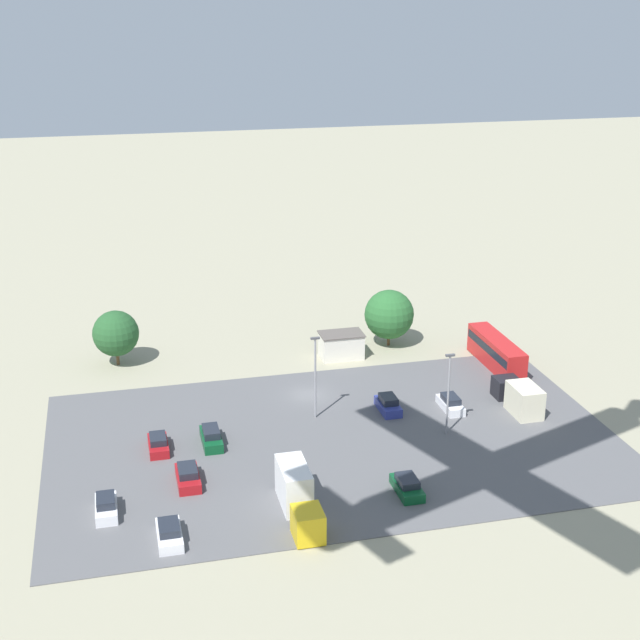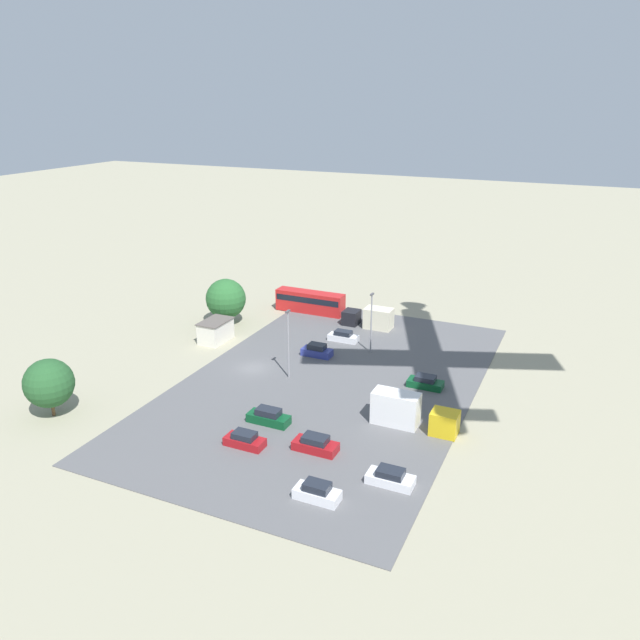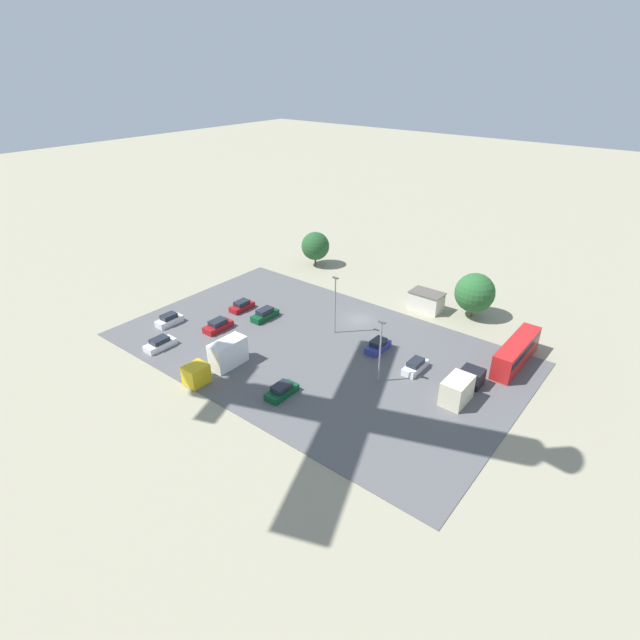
{
  "view_description": "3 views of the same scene",
  "coord_description": "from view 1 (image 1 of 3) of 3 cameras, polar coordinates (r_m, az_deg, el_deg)",
  "views": [
    {
      "loc": [
        19.33,
        84.52,
        40.18
      ],
      "look_at": [
        5.3,
        26.92,
        18.57
      ],
      "focal_mm": 50.0,
      "sensor_mm": 36.0,
      "label": 1
    },
    {
      "loc": [
        62.36,
        37.64,
        32.78
      ],
      "look_at": [
        -5.08,
        7.11,
        5.97
      ],
      "focal_mm": 35.0,
      "sensor_mm": 36.0,
      "label": 2
    },
    {
      "loc": [
        -37.2,
        56.07,
        35.44
      ],
      "look_at": [
        2.31,
        6.68,
        2.04
      ],
      "focal_mm": 28.0,
      "sensor_mm": 36.0,
      "label": 3
    }
  ],
  "objects": [
    {
      "name": "ground_plane",
      "position": [
        95.56,
        -0.73,
        -4.84
      ],
      "size": [
        400.0,
        400.0,
        0.0
      ],
      "primitive_type": "plane",
      "color": "gray"
    },
    {
      "name": "tree_apron_mid",
      "position": [
        104.5,
        -12.94,
        -0.84
      ],
      "size": [
        5.29,
        5.29,
        6.51
      ],
      "color": "brown",
      "rests_on": "ground"
    },
    {
      "name": "tree_near_shed",
      "position": [
        107.84,
        4.45,
        0.36
      ],
      "size": [
        6.0,
        6.0,
        7.0
      ],
      "color": "brown",
      "rests_on": "ground"
    },
    {
      "name": "parking_lot_surface",
      "position": [
        86.24,
        0.88,
        -7.71
      ],
      "size": [
        53.99,
        33.25,
        0.08
      ],
      "color": "#565659",
      "rests_on": "ground"
    },
    {
      "name": "parked_car_4",
      "position": [
        91.92,
        4.39,
        -5.42
      ],
      "size": [
        1.83,
        4.05,
        1.66
      ],
      "rotation": [
        0.0,
        0.0,
        3.14
      ],
      "color": "navy",
      "rests_on": "ground"
    },
    {
      "name": "parked_car_3",
      "position": [
        77.91,
        5.6,
        -10.54
      ],
      "size": [
        1.91,
        4.17,
        1.46
      ],
      "color": "#0C4723",
      "rests_on": "ground"
    },
    {
      "name": "parked_car_5",
      "position": [
        85.85,
        -6.97,
        -7.46
      ],
      "size": [
        1.76,
        4.57,
        1.66
      ],
      "rotation": [
        0.0,
        0.0,
        3.14
      ],
      "color": "#0C4723",
      "rests_on": "ground"
    },
    {
      "name": "parked_truck_1",
      "position": [
        94.0,
        12.63,
        -4.8
      ],
      "size": [
        2.59,
        7.5,
        3.06
      ],
      "rotation": [
        0.0,
        0.0,
        3.14
      ],
      "color": "black",
      "rests_on": "ground"
    },
    {
      "name": "parked_car_0",
      "position": [
        76.65,
        -13.53,
        -11.55
      ],
      "size": [
        1.76,
        4.01,
        1.62
      ],
      "rotation": [
        0.0,
        0.0,
        3.14
      ],
      "color": "silver",
      "rests_on": "ground"
    },
    {
      "name": "light_pole_lot_edge",
      "position": [
        86.37,
        8.22,
        -4.47
      ],
      "size": [
        0.9,
        0.28,
        8.31
      ],
      "color": "gray",
      "rests_on": "ground"
    },
    {
      "name": "parked_car_6",
      "position": [
        93.0,
        8.35,
        -5.32
      ],
      "size": [
        1.7,
        4.22,
        1.5
      ],
      "rotation": [
        0.0,
        0.0,
        3.14
      ],
      "color": "silver",
      "rests_on": "ground"
    },
    {
      "name": "parked_car_1",
      "position": [
        72.44,
        -9.62,
        -13.32
      ],
      "size": [
        1.9,
        4.26,
        1.48
      ],
      "color": "silver",
      "rests_on": "ground"
    },
    {
      "name": "parked_car_2",
      "position": [
        79.71,
        -8.45,
        -9.87
      ],
      "size": [
        1.93,
        4.41,
        1.58
      ],
      "color": "maroon",
      "rests_on": "ground"
    },
    {
      "name": "parked_car_7",
      "position": [
        85.52,
        -10.31,
        -7.82
      ],
      "size": [
        1.79,
        4.06,
        1.5
      ],
      "rotation": [
        0.0,
        0.0,
        3.14
      ],
      "color": "maroon",
      "rests_on": "ground"
    },
    {
      "name": "light_pole_lot_centre",
      "position": [
        88.59,
        -0.3,
        -3.47
      ],
      "size": [
        0.9,
        0.28,
        8.69
      ],
      "color": "gray",
      "rests_on": "ground"
    },
    {
      "name": "shed_building",
      "position": [
        104.8,
        1.38,
        -1.63
      ],
      "size": [
        5.11,
        3.32,
        3.02
      ],
      "color": "silver",
      "rests_on": "ground"
    },
    {
      "name": "bus",
      "position": [
        104.02,
        11.22,
        -1.98
      ],
      "size": [
        2.45,
        11.19,
        3.36
      ],
      "color": "red",
      "rests_on": "ground"
    },
    {
      "name": "parked_truck_0",
      "position": [
        74.31,
        -1.44,
        -11.16
      ],
      "size": [
        2.32,
        9.05,
        3.55
      ],
      "color": "gold",
      "rests_on": "ground"
    }
  ]
}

